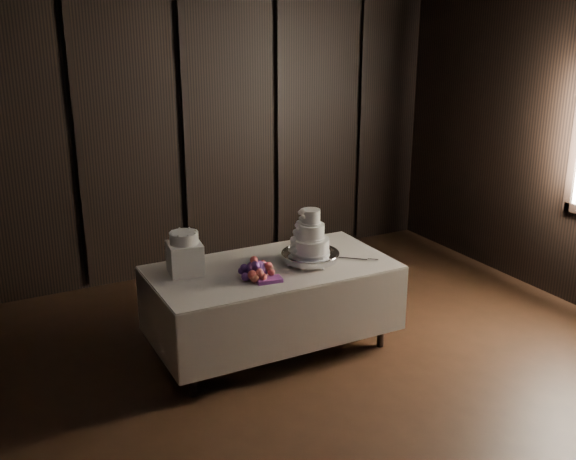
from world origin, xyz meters
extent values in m
cube|color=black|center=(0.00, 0.00, -0.02)|extent=(6.04, 7.04, 0.04)
cube|color=black|center=(0.00, 3.52, 1.50)|extent=(6.04, 0.04, 3.04)
cube|color=beige|center=(-0.04, 1.41, 0.76)|extent=(1.99, 1.05, 0.01)
cube|color=white|center=(-0.04, 1.41, 0.35)|extent=(1.83, 0.93, 0.71)
cylinder|color=silver|center=(0.28, 1.33, 0.81)|extent=(0.55, 0.55, 0.09)
cylinder|color=white|center=(0.28, 1.33, 0.91)|extent=(0.31, 0.31, 0.12)
cylinder|color=white|center=(0.28, 1.33, 1.04)|extent=(0.23, 0.23, 0.12)
cylinder|color=white|center=(0.28, 1.33, 1.16)|extent=(0.15, 0.15, 0.12)
cube|color=white|center=(-0.71, 1.60, 0.89)|extent=(0.29, 0.29, 0.25)
cylinder|color=white|center=(-0.71, 1.60, 1.06)|extent=(0.24, 0.24, 0.09)
cube|color=silver|center=(0.63, 1.24, 0.77)|extent=(0.30, 0.26, 0.01)
camera|label=1|loc=(-2.33, -3.20, 2.77)|focal=42.00mm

